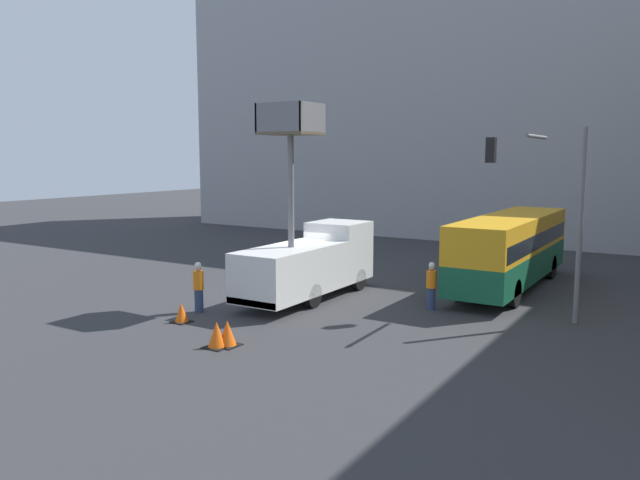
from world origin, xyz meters
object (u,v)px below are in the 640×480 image
at_px(road_worker_directing, 431,286).
at_px(traffic_cone_near_truck, 181,313).
at_px(utility_truck, 310,259).
at_px(road_worker_near_truck, 199,287).
at_px(city_bus, 511,246).
at_px(traffic_light_pole, 549,193).
at_px(traffic_cone_far_side, 227,334).
at_px(traffic_cone_mid_road, 217,335).

bearing_deg(road_worker_directing, traffic_cone_near_truck, 48.51).
bearing_deg(utility_truck, traffic_cone_near_truck, -108.03).
bearing_deg(road_worker_near_truck, utility_truck, 68.01).
height_order(city_bus, traffic_light_pole, traffic_light_pole).
height_order(utility_truck, traffic_cone_near_truck, utility_truck).
bearing_deg(road_worker_directing, road_worker_near_truck, 39.75).
xyz_separation_m(utility_truck, road_worker_directing, (4.87, 0.81, -0.69)).
xyz_separation_m(traffic_light_pole, traffic_cone_far_side, (-7.44, -8.22, -4.07)).
relative_size(city_bus, traffic_cone_mid_road, 13.40).
distance_m(city_bus, traffic_cone_mid_road, 14.09).
height_order(city_bus, traffic_cone_far_side, city_bus).
bearing_deg(road_worker_near_truck, traffic_cone_far_side, -29.70).
relative_size(city_bus, traffic_cone_far_side, 13.39).
xyz_separation_m(city_bus, traffic_light_pole, (2.38, -4.50, 2.59)).
bearing_deg(city_bus, traffic_cone_near_truck, 153.24).
bearing_deg(traffic_light_pole, traffic_cone_far_side, -132.13).
bearing_deg(road_worker_near_truck, traffic_cone_mid_road, -33.99).
relative_size(road_worker_directing, traffic_cone_far_side, 2.27).
bearing_deg(utility_truck, traffic_cone_mid_road, -80.60).
xyz_separation_m(utility_truck, city_bus, (6.38, 6.03, 0.27)).
relative_size(city_bus, road_worker_near_truck, 5.68).
bearing_deg(road_worker_directing, traffic_cone_far_side, 69.94).
height_order(road_worker_near_truck, traffic_cone_near_truck, road_worker_near_truck).
height_order(utility_truck, city_bus, utility_truck).
distance_m(road_worker_near_truck, traffic_cone_mid_road, 4.49).
xyz_separation_m(road_worker_near_truck, traffic_cone_near_truck, (0.45, -1.37, -0.61)).
bearing_deg(road_worker_near_truck, road_worker_directing, 41.15).
relative_size(city_bus, road_worker_directing, 5.91).
xyz_separation_m(traffic_cone_mid_road, traffic_cone_far_side, (0.17, 0.29, 0.00)).
relative_size(utility_truck, road_worker_directing, 4.24).
distance_m(utility_truck, road_worker_near_truck, 4.68).
height_order(utility_truck, traffic_light_pole, utility_truck).
xyz_separation_m(road_worker_near_truck, road_worker_directing, (7.10, 4.87, -0.04)).
bearing_deg(road_worker_directing, city_bus, -100.79).
relative_size(road_worker_near_truck, traffic_cone_far_side, 2.36).
xyz_separation_m(road_worker_near_truck, traffic_cone_far_side, (3.55, -2.62, -0.56)).
bearing_deg(city_bus, traffic_cone_far_side, 166.96).
bearing_deg(utility_truck, traffic_cone_far_side, -78.76).
bearing_deg(traffic_cone_near_truck, traffic_cone_mid_road, -27.58).
height_order(traffic_light_pole, traffic_cone_near_truck, traffic_light_pole).
bearing_deg(utility_truck, road_worker_directing, 9.40).
xyz_separation_m(utility_truck, traffic_light_pole, (8.76, 1.54, 2.86)).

